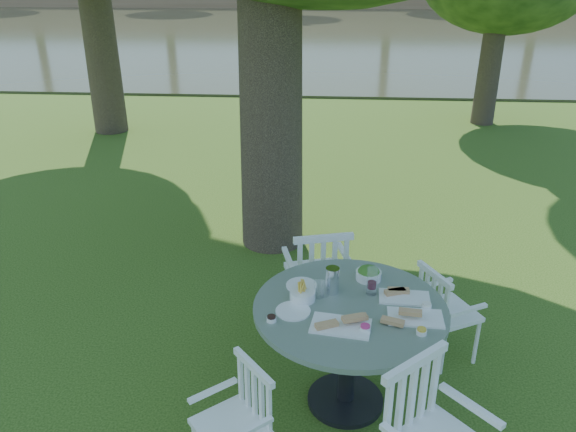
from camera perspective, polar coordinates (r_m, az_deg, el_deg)
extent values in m
plane|color=#1F3C0C|center=(5.42, -0.15, -9.10)|extent=(140.00, 140.00, 0.00)
cylinder|color=black|center=(4.41, 5.83, -18.05)|extent=(0.56, 0.56, 0.04)
cylinder|color=black|center=(4.15, 6.07, -13.94)|extent=(0.12, 0.12, 0.77)
cylinder|color=slate|center=(3.92, 6.33, -9.31)|extent=(1.33, 1.33, 0.04)
cylinder|color=white|center=(4.86, 18.58, -12.05)|extent=(0.03, 0.03, 0.41)
cylinder|color=white|center=(5.08, 15.93, -9.94)|extent=(0.03, 0.03, 0.41)
cylinder|color=white|center=(4.68, 15.45, -13.19)|extent=(0.03, 0.03, 0.41)
cylinder|color=white|center=(4.90, 12.85, -10.92)|extent=(0.03, 0.03, 0.41)
cube|color=white|center=(4.75, 16.00, -9.31)|extent=(0.53, 0.55, 0.04)
cube|color=white|center=(4.55, 14.46, -7.88)|extent=(0.22, 0.39, 0.42)
cylinder|color=white|center=(5.27, 4.64, -7.11)|extent=(0.04, 0.04, 0.49)
cylinder|color=white|center=(5.18, -0.01, -7.59)|extent=(0.04, 0.04, 0.49)
cylinder|color=white|center=(4.96, 5.82, -9.40)|extent=(0.04, 0.04, 0.49)
cylinder|color=white|center=(4.87, 0.85, -9.97)|extent=(0.04, 0.04, 0.49)
cube|color=white|center=(4.93, 2.89, -5.90)|extent=(0.60, 0.57, 0.04)
cube|color=white|center=(4.63, 3.57, -4.79)|extent=(0.49, 0.17, 0.50)
cylinder|color=white|center=(3.96, -4.99, -20.43)|extent=(0.03, 0.03, 0.40)
cube|color=white|center=(3.65, -5.87, -20.61)|extent=(0.55, 0.55, 0.04)
cube|color=white|center=(3.58, -3.44, -17.39)|extent=(0.29, 0.34, 0.41)
cube|color=white|center=(3.41, 12.49, -17.39)|extent=(0.41, 0.37, 0.51)
cube|color=white|center=(3.69, 5.38, -11.05)|extent=(0.41, 0.28, 0.01)
cube|color=white|center=(3.85, 12.81, -10.03)|extent=(0.37, 0.22, 0.01)
cube|color=white|center=(4.04, 11.73, -8.12)|extent=(0.36, 0.22, 0.01)
cylinder|color=white|center=(3.82, 0.52, -9.62)|extent=(0.24, 0.24, 0.01)
cylinder|color=white|center=(4.10, 1.39, -7.05)|extent=(0.23, 0.23, 0.01)
cylinder|color=white|center=(3.93, 1.49, -8.03)|extent=(0.18, 0.18, 0.07)
cylinder|color=white|center=(4.21, 8.18, -5.97)|extent=(0.19, 0.19, 0.06)
cylinder|color=silver|center=(3.99, 4.52, -6.53)|extent=(0.10, 0.10, 0.20)
cylinder|color=white|center=(4.00, 8.54, -6.56)|extent=(0.08, 0.08, 0.20)
cylinder|color=white|center=(3.97, 3.76, -7.37)|extent=(0.06, 0.06, 0.11)
cylinder|color=white|center=(3.95, 3.15, -7.44)|extent=(0.07, 0.07, 0.12)
cylinder|color=white|center=(3.67, 7.84, -11.29)|extent=(0.07, 0.07, 0.03)
cylinder|color=white|center=(3.71, 13.40, -11.39)|extent=(0.07, 0.07, 0.03)
cylinder|color=white|center=(3.96, 13.89, -8.92)|extent=(0.07, 0.07, 0.03)
cylinder|color=white|center=(3.73, -1.70, -10.45)|extent=(0.07, 0.07, 0.03)
cube|color=#30331E|center=(27.67, 3.59, 18.09)|extent=(100.00, 28.00, 0.12)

